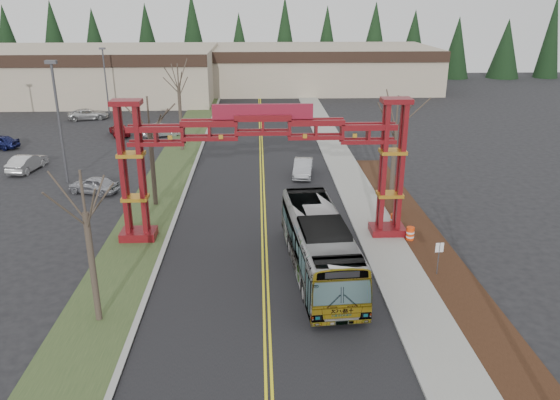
{
  "coord_description": "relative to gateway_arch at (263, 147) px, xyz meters",
  "views": [
    {
      "loc": [
        -0.28,
        -14.23,
        14.43
      ],
      "look_at": [
        0.87,
        14.1,
        3.96
      ],
      "focal_mm": 35.0,
      "sensor_mm": 36.0,
      "label": 1
    }
  ],
  "objects": [
    {
      "name": "barrel_south",
      "position": [
        9.22,
        -1.05,
        -5.51
      ],
      "size": [
        0.51,
        0.51,
        0.95
      ],
      "color": "#F93F0D",
      "rests_on": "ground"
    },
    {
      "name": "bare_tree_median_near",
      "position": [
        -8.0,
        -9.43,
        -0.49
      ],
      "size": [
        3.01,
        3.01,
        7.51
      ],
      "color": "#382D26",
      "rests_on": "ground"
    },
    {
      "name": "gateway_arch",
      "position": [
        0.0,
        0.0,
        0.0
      ],
      "size": [
        18.2,
        1.6,
        8.9
      ],
      "color": "#5A0B12",
      "rests_on": "ground"
    },
    {
      "name": "curb_right",
      "position": [
        6.15,
        7.0,
        -5.91
      ],
      "size": [
        0.3,
        110.0,
        0.15
      ],
      "primitive_type": "cube",
      "color": "#9D9D98",
      "rests_on": "ground"
    },
    {
      "name": "parked_car_near_b",
      "position": [
        -20.92,
        15.32,
        -5.23
      ],
      "size": [
        2.21,
        4.73,
        1.5
      ],
      "primitive_type": "imported",
      "rotation": [
        0.0,
        0.0,
        3.0
      ],
      "color": "#BEBEBE",
      "rests_on": "ground"
    },
    {
      "name": "parked_car_far_b",
      "position": [
        -21.86,
        37.5,
        -5.3
      ],
      "size": [
        5.33,
        3.57,
        1.36
      ],
      "primitive_type": "imported",
      "rotation": [
        0.0,
        0.0,
        1.87
      ],
      "color": "silver",
      "rests_on": "ground"
    },
    {
      "name": "parked_car_near_a",
      "position": [
        -13.31,
        9.03,
        -5.29
      ],
      "size": [
        4.35,
        2.84,
        1.38
      ],
      "primitive_type": "imported",
      "rotation": [
        0.0,
        0.0,
        4.38
      ],
      "color": "#A5A6AD",
      "rests_on": "ground"
    },
    {
      "name": "retail_building_west",
      "position": [
        -30.0,
        53.96,
        -2.22
      ],
      "size": [
        46.0,
        22.3,
        7.5
      ],
      "color": "tan",
      "rests_on": "ground"
    },
    {
      "name": "bare_tree_median_mid",
      "position": [
        -8.0,
        6.16,
        -0.19
      ],
      "size": [
        3.43,
        3.43,
        8.09
      ],
      "color": "#382D26",
      "rests_on": "ground"
    },
    {
      "name": "street_sign",
      "position": [
        9.5,
        -5.68,
        -4.54
      ],
      "size": [
        0.46,
        0.07,
        2.0
      ],
      "color": "#3F3F44",
      "rests_on": "ground"
    },
    {
      "name": "landscape_strip",
      "position": [
        10.2,
        -8.0,
        -5.92
      ],
      "size": [
        2.6,
        50.0,
        0.12
      ],
      "primitive_type": "cube",
      "color": "black",
      "rests_on": "ground"
    },
    {
      "name": "light_pole_near",
      "position": [
        -16.3,
        11.85,
        -0.21
      ],
      "size": [
        0.87,
        0.43,
        9.98
      ],
      "color": "#3F3F44",
      "rests_on": "ground"
    },
    {
      "name": "sidewalk_right",
      "position": [
        7.6,
        7.0,
        -5.91
      ],
      "size": [
        2.6,
        110.0,
        0.14
      ],
      "primitive_type": "cube",
      "color": "gray",
      "rests_on": "ground"
    },
    {
      "name": "parked_car_mid_a",
      "position": [
        -15.87,
        28.63,
        -5.35
      ],
      "size": [
        3.37,
        4.71,
        1.27
      ],
      "primitive_type": "imported",
      "rotation": [
        0.0,
        0.0,
        3.55
      ],
      "color": "maroon",
      "rests_on": "ground"
    },
    {
      "name": "lane_line_right",
      "position": [
        0.12,
        7.0,
        -5.96
      ],
      "size": [
        0.12,
        100.0,
        0.01
      ],
      "primitive_type": "cube",
      "color": "yellow",
      "rests_on": "road"
    },
    {
      "name": "bare_tree_right_far",
      "position": [
        10.0,
        7.37,
        -0.45
      ],
      "size": [
        3.41,
        3.41,
        7.82
      ],
      "color": "#382D26",
      "rests_on": "ground"
    },
    {
      "name": "grass_median",
      "position": [
        -8.0,
        7.0,
        -5.94
      ],
      "size": [
        4.0,
        110.0,
        0.08
      ],
      "primitive_type": "cube",
      "color": "#324623",
      "rests_on": "ground"
    },
    {
      "name": "silver_sedan",
      "position": [
        3.55,
        12.84,
        -5.26
      ],
      "size": [
        2.12,
        4.56,
        1.45
      ],
      "primitive_type": "imported",
      "rotation": [
        0.0,
        0.0,
        -0.14
      ],
      "color": "#A5A8AD",
      "rests_on": "ground"
    },
    {
      "name": "curb_left",
      "position": [
        -6.15,
        7.0,
        -5.91
      ],
      "size": [
        0.3,
        110.0,
        0.15
      ],
      "primitive_type": "cube",
      "color": "#9D9D98",
      "rests_on": "ground"
    },
    {
      "name": "light_pole_far",
      "position": [
        -19.91,
        40.07,
        -0.97
      ],
      "size": [
        0.75,
        0.38,
        8.67
      ],
      "color": "#3F3F44",
      "rests_on": "ground"
    },
    {
      "name": "parked_car_far_a",
      "position": [
        -11.0,
        27.88,
        -5.28
      ],
      "size": [
        4.52,
        2.74,
        1.41
      ],
      "primitive_type": "imported",
      "rotation": [
        0.0,
        0.0,
        1.89
      ],
      "color": "#9E9FA5",
      "rests_on": "ground"
    },
    {
      "name": "conifer_treeline",
      "position": [
        0.25,
        74.0,
        0.5
      ],
      "size": [
        116.1,
        5.6,
        13.0
      ],
      "color": "black",
      "rests_on": "ground"
    },
    {
      "name": "bare_tree_median_far",
      "position": [
        -8.0,
        21.88,
        0.42
      ],
      "size": [
        3.26,
        3.26,
        8.6
      ],
      "color": "#382D26",
      "rests_on": "ground"
    },
    {
      "name": "road",
      "position": [
        -0.0,
        7.0,
        -5.97
      ],
      "size": [
        12.0,
        110.0,
        0.02
      ],
      "primitive_type": "cube",
      "color": "black",
      "rests_on": "ground"
    },
    {
      "name": "lane_line_left",
      "position": [
        -0.12,
        7.0,
        -5.96
      ],
      "size": [
        0.12,
        100.0,
        0.01
      ],
      "primitive_type": "cube",
      "color": "yellow",
      "rests_on": "road"
    },
    {
      "name": "transit_bus",
      "position": [
        3.0,
        -4.91,
        -4.32
      ],
      "size": [
        3.65,
        12.13,
        3.33
      ],
      "primitive_type": "imported",
      "rotation": [
        0.0,
        0.0,
        0.07
      ],
      "color": "#AFB3B8",
      "rests_on": "ground"
    },
    {
      "name": "retail_building_east",
      "position": [
        10.0,
        61.95,
        -2.47
      ],
      "size": [
        38.0,
        20.3,
        7.0
      ],
      "color": "tan",
      "rests_on": "ground"
    },
    {
      "name": "barrel_north",
      "position": [
        9.5,
        3.39,
        -5.49
      ],
      "size": [
        0.54,
        0.54,
        0.99
      ],
      "color": "#F93F0D",
      "rests_on": "ground"
    },
    {
      "name": "barrel_mid",
      "position": [
        8.71,
        1.07,
        -5.48
      ],
      "size": [
        0.55,
        0.55,
        1.01
      ],
      "color": "#F93F0D",
      "rests_on": "ground"
    }
  ]
}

